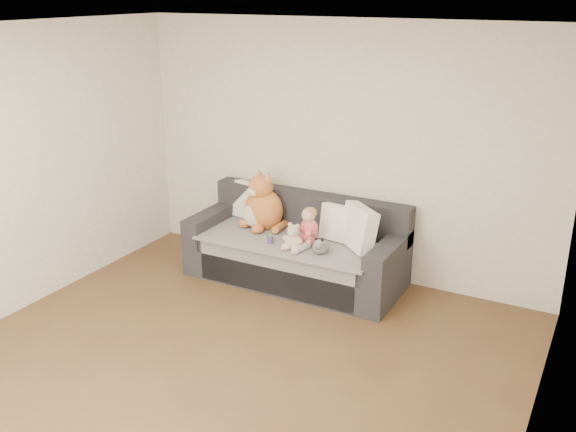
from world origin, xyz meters
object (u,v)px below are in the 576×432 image
(plush_cat, at_px, (262,206))
(teddy_bear, at_px, (293,239))
(toddler, at_px, (307,230))
(sofa, at_px, (297,251))
(sippy_cup, at_px, (271,238))

(plush_cat, height_order, teddy_bear, plush_cat)
(toddler, height_order, teddy_bear, toddler)
(toddler, bearing_deg, sofa, 154.51)
(teddy_bear, bearing_deg, plush_cat, 149.51)
(teddy_bear, bearing_deg, toddler, 68.30)
(sofa, relative_size, plush_cat, 3.41)
(toddler, relative_size, sippy_cup, 3.92)
(sippy_cup, bearing_deg, teddy_bear, -7.58)
(toddler, xyz_separation_m, sippy_cup, (-0.34, -0.11, -0.11))
(toddler, height_order, sippy_cup, toddler)
(toddler, relative_size, plush_cat, 0.63)
(sofa, distance_m, toddler, 0.43)
(teddy_bear, bearing_deg, sofa, 115.69)
(sippy_cup, bearing_deg, sofa, 65.08)
(sofa, distance_m, teddy_bear, 0.45)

